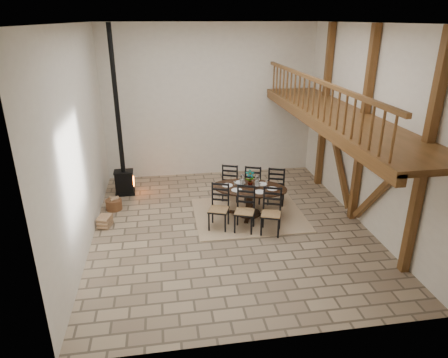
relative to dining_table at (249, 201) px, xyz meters
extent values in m
plane|color=tan|center=(-0.63, -0.60, -0.43)|extent=(8.00, 8.00, 0.00)
cube|color=white|center=(-0.63, 3.40, 2.07)|extent=(7.00, 0.02, 5.00)
cube|color=white|center=(-0.63, -4.60, 2.07)|extent=(7.00, 0.02, 5.00)
cube|color=white|center=(-4.13, -0.60, 2.07)|extent=(0.02, 8.00, 5.00)
cube|color=white|center=(2.87, -0.60, 2.07)|extent=(0.02, 8.00, 5.00)
cube|color=white|center=(-0.63, -0.60, 4.57)|extent=(7.00, 8.00, 0.02)
cube|color=brown|center=(2.75, -3.10, 2.07)|extent=(0.18, 0.18, 5.00)
cube|color=brown|center=(2.75, -0.60, 2.07)|extent=(0.18, 0.18, 5.00)
cube|color=brown|center=(2.75, 1.90, 2.07)|extent=(0.18, 0.18, 5.00)
cube|color=brown|center=(2.75, -1.85, 0.97)|extent=(0.14, 2.16, 2.54)
cube|color=brown|center=(2.75, 0.65, 0.97)|extent=(0.14, 2.16, 2.54)
cube|color=brown|center=(2.75, -0.60, 2.37)|extent=(0.20, 7.80, 0.20)
cube|color=brown|center=(2.07, -0.60, 2.42)|extent=(1.60, 7.80, 0.12)
cube|color=brown|center=(1.37, -0.60, 2.32)|extent=(0.18, 7.80, 0.22)
cube|color=brown|center=(1.37, -0.60, 3.32)|extent=(0.09, 7.60, 0.09)
cube|color=brown|center=(1.37, -0.60, 2.90)|extent=(0.06, 7.60, 0.86)
cube|color=tan|center=(0.00, 0.00, -0.42)|extent=(3.00, 2.50, 0.02)
ellipsoid|color=black|center=(0.00, 0.00, 0.38)|extent=(2.33, 1.86, 0.04)
cylinder|color=black|center=(0.00, 0.00, -0.03)|extent=(0.20, 0.20, 0.76)
cylinder|color=black|center=(0.00, 0.00, -0.38)|extent=(0.63, 0.63, 0.06)
cube|color=#AB874E|center=(-0.94, -0.61, 0.10)|extent=(0.62, 0.61, 0.04)
cube|color=black|center=(-0.94, -0.61, -0.18)|extent=(0.60, 0.60, 0.51)
cube|color=black|center=(-0.87, -0.41, 0.42)|extent=(0.41, 0.19, 0.67)
cube|color=#AB874E|center=(-0.31, -0.84, 0.10)|extent=(0.62, 0.61, 0.04)
cube|color=black|center=(-0.31, -0.84, -0.18)|extent=(0.60, 0.60, 0.51)
cube|color=black|center=(-0.24, -0.64, 0.42)|extent=(0.41, 0.19, 0.67)
cube|color=#AB874E|center=(0.32, -1.07, 0.10)|extent=(0.62, 0.61, 0.04)
cube|color=black|center=(0.32, -1.07, -0.18)|extent=(0.60, 0.60, 0.51)
cube|color=black|center=(0.39, -0.87, 0.42)|extent=(0.41, 0.19, 0.67)
cube|color=#AB874E|center=(-0.32, 1.07, 0.10)|extent=(0.62, 0.61, 0.04)
cube|color=black|center=(-0.32, 1.07, -0.18)|extent=(0.60, 0.60, 0.51)
cube|color=black|center=(-0.39, 0.87, 0.42)|extent=(0.41, 0.19, 0.67)
cube|color=#AB874E|center=(0.31, 0.84, 0.10)|extent=(0.62, 0.61, 0.04)
cube|color=black|center=(0.31, 0.84, -0.18)|extent=(0.60, 0.60, 0.51)
cube|color=black|center=(0.24, 0.64, 0.42)|extent=(0.41, 0.19, 0.67)
cube|color=#AB874E|center=(0.94, 0.61, 0.10)|extent=(0.62, 0.61, 0.04)
cube|color=black|center=(0.94, 0.61, -0.18)|extent=(0.60, 0.60, 0.51)
cube|color=black|center=(0.86, 0.41, 0.42)|extent=(0.41, 0.19, 0.67)
cube|color=white|center=(0.00, 0.00, 0.41)|extent=(1.74, 1.27, 0.01)
cube|color=white|center=(0.00, 0.00, 0.49)|extent=(1.06, 0.66, 0.18)
cylinder|color=white|center=(-0.19, 0.07, 0.57)|extent=(0.12, 0.12, 0.34)
cylinder|color=white|center=(0.19, -0.07, 0.57)|extent=(0.12, 0.12, 0.34)
cylinder|color=white|center=(-0.19, 0.07, 0.48)|extent=(0.06, 0.06, 0.16)
cylinder|color=white|center=(0.19, -0.07, 0.48)|extent=(0.06, 0.06, 0.16)
imported|color=#4C723F|center=(0.02, 0.05, 0.64)|extent=(0.29, 0.24, 0.47)
cube|color=black|center=(-3.50, 2.02, -0.39)|extent=(0.60, 0.47, 0.09)
cube|color=black|center=(-3.50, 2.02, -0.03)|extent=(0.55, 0.42, 0.63)
cube|color=#FF590C|center=(-3.22, 2.03, -0.03)|extent=(0.03, 0.25, 0.25)
cube|color=black|center=(-3.50, 2.02, 0.31)|extent=(0.59, 0.46, 0.04)
cylinder|color=black|center=(-3.50, 2.02, 2.44)|extent=(0.14, 0.14, 4.24)
cylinder|color=brown|center=(-3.74, 0.95, -0.29)|extent=(0.45, 0.45, 0.30)
cube|color=tan|center=(-3.74, 0.95, -0.10)|extent=(0.24, 0.24, 0.09)
cube|color=tan|center=(-3.88, -0.07, -0.28)|extent=(0.40, 0.48, 0.31)
camera|label=1|loc=(-2.25, -9.71, 4.67)|focal=32.00mm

